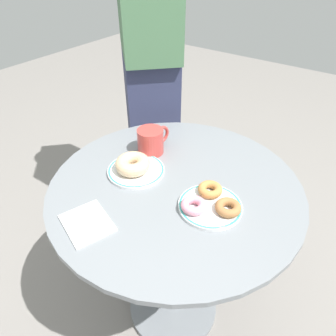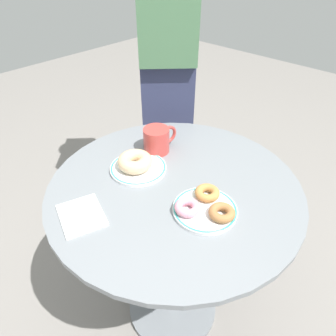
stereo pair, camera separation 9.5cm
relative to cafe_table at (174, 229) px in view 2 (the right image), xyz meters
name	(u,v)px [view 2 (the right image)]	position (x,y,z in m)	size (l,w,h in m)	color
ground_plane	(172,308)	(0.00, 0.00, -0.53)	(7.00, 7.00, 0.02)	gray
cafe_table	(174,229)	(0.00, 0.00, 0.00)	(0.79, 0.79, 0.73)	slate
plate_left	(138,168)	(-0.14, -0.02, 0.21)	(0.19, 0.19, 0.01)	white
plate_right	(205,209)	(0.14, -0.03, 0.21)	(0.18, 0.18, 0.01)	white
donut_glazed	(135,161)	(-0.14, -0.03, 0.24)	(0.11, 0.11, 0.04)	#E0B789
donut_cinnamon	(222,213)	(0.19, -0.02, 0.23)	(0.07, 0.07, 0.02)	#A36B3D
donut_old_fashioned	(207,193)	(0.11, 0.02, 0.23)	(0.07, 0.07, 0.02)	#BC7F42
donut_pink_frosted	(187,207)	(0.11, -0.07, 0.23)	(0.07, 0.07, 0.02)	pink
paper_napkin	(82,215)	(-0.10, -0.28, 0.21)	(0.14, 0.11, 0.01)	white
coffee_mug	(157,140)	(-0.17, 0.10, 0.25)	(0.09, 0.13, 0.09)	#B73D38
person_figure	(166,76)	(-0.44, 0.43, 0.32)	(0.44, 0.43, 1.72)	#2D3351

